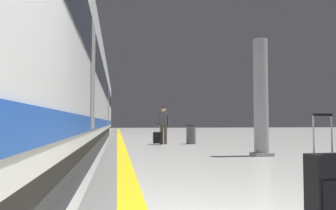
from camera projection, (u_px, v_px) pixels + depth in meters
The scene contains 8 objects.
safety_line_strip at pixel (122, 151), 11.75m from camera, with size 0.36×80.00×0.01m, color yellow.
tactile_edge_band at pixel (113, 151), 11.70m from camera, with size 0.62×80.00×0.01m, color slate.
high_speed_train at pixel (60, 79), 11.28m from camera, with size 2.94×34.21×4.97m.
rolling_suitcase_foreground at pixel (328, 189), 3.19m from camera, with size 0.40×0.27×1.11m.
passenger_near at pixel (164, 123), 15.58m from camera, with size 0.51×0.32×1.75m.
suitcase_near at pixel (157, 138), 15.26m from camera, with size 0.42×0.31×0.97m.
platform_pillar at pixel (261, 100), 10.22m from camera, with size 0.56×0.56×3.60m.
waste_bin at pixel (191, 134), 15.74m from camera, with size 0.46×0.46×0.91m.
Camera 1 is at (-0.97, -1.93, 1.03)m, focal length 35.60 mm.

